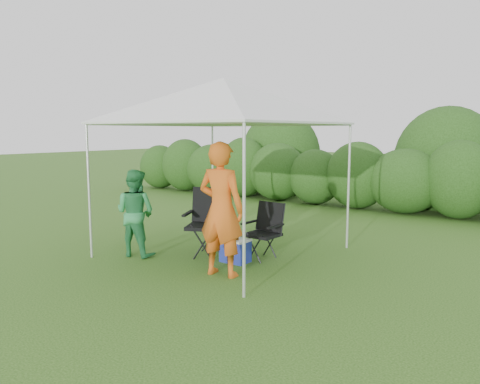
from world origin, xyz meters
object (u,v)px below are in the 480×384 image
Objects in this scene: chair_left at (208,217)px; man at (221,209)px; woman at (135,213)px; chair_right at (265,227)px; canopy at (224,101)px; cooler at (235,250)px.

man is at bearing -66.44° from chair_left.
chair_left is 0.77× the size of woman.
man is at bearing -87.72° from chair_right.
chair_right is at bearing -161.29° from woman.
man is (-0.00, -1.10, 0.43)m from chair_right.
woman is (-1.03, -0.99, -1.77)m from canopy.
chair_left is at bearing 169.32° from cooler.
canopy is at bearing -61.52° from man.
chair_right is at bearing -4.12° from chair_left.
chair_left is (-0.88, -0.35, 0.11)m from chair_right.
man is 1.77m from woman.
chair_left is (-0.15, -0.23, -1.85)m from canopy.
cooler is at bearing -170.46° from woman.
canopy reaches higher than chair_right.
chair_right is 1.18m from man.
canopy is 2.36m from cooler.
chair_right is 0.96m from chair_left.
chair_left is at bearing -48.64° from man.
man is (0.88, -0.75, 0.32)m from chair_left.
man is at bearing -70.14° from cooler.
chair_right is 0.82× the size of chair_left.
woman is (-1.76, -1.11, 0.20)m from chair_right.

